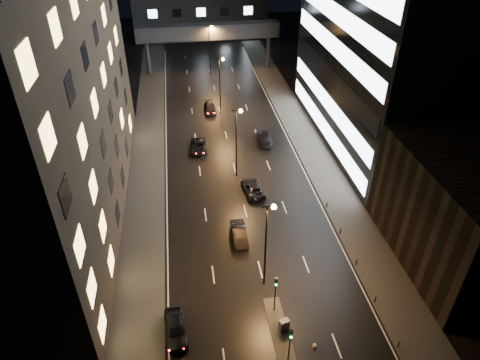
{
  "coord_description": "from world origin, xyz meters",
  "views": [
    {
      "loc": [
        -6.82,
        -21.27,
        33.49
      ],
      "look_at": [
        -0.51,
        21.12,
        4.0
      ],
      "focal_mm": 32.0,
      "sensor_mm": 36.0,
      "label": 1
    }
  ],
  "objects": [
    {
      "name": "streetlight_near",
      "position": [
        0.16,
        8.0,
        6.5
      ],
      "size": [
        1.45,
        0.5,
        10.15
      ],
      "color": "black",
      "rests_on": "ground"
    },
    {
      "name": "building_right_low",
      "position": [
        20.0,
        9.0,
        6.0
      ],
      "size": [
        10.0,
        18.0,
        12.0
      ],
      "primitive_type": "cube",
      "color": "black",
      "rests_on": "ground"
    },
    {
      "name": "traffic_signal_near",
      "position": [
        0.3,
        4.49,
        3.09
      ],
      "size": [
        0.28,
        0.34,
        4.4
      ],
      "color": "black",
      "rests_on": "median_island"
    },
    {
      "name": "median_island",
      "position": [
        0.3,
        2.0,
        0.07
      ],
      "size": [
        1.6,
        8.0,
        0.15
      ],
      "primitive_type": "cube",
      "color": "#383533",
      "rests_on": "ground"
    },
    {
      "name": "car_away_c",
      "position": [
        -4.72,
        35.71,
        0.7
      ],
      "size": [
        2.35,
        5.06,
        1.4
      ],
      "primitive_type": "imported",
      "rotation": [
        0.0,
        0.0,
        -0.01
      ],
      "color": "black",
      "rests_on": "ground"
    },
    {
      "name": "streetlight_mid_b",
      "position": [
        0.16,
        48.0,
        6.5
      ],
      "size": [
        1.45,
        0.5,
        10.15
      ],
      "color": "black",
      "rests_on": "ground"
    },
    {
      "name": "ground",
      "position": [
        0.0,
        40.0,
        0.0
      ],
      "size": [
        160.0,
        160.0,
        0.0
      ],
      "primitive_type": "plane",
      "color": "black",
      "rests_on": "ground"
    },
    {
      "name": "bollard_row",
      "position": [
        10.2,
        6.5,
        0.45
      ],
      "size": [
        0.12,
        25.12,
        0.9
      ],
      "color": "black",
      "rests_on": "ground"
    },
    {
      "name": "car_toward_b",
      "position": [
        5.7,
        36.78,
        0.8
      ],
      "size": [
        2.65,
        5.66,
        1.6
      ],
      "primitive_type": "imported",
      "rotation": [
        0.0,
        0.0,
        3.07
      ],
      "color": "black",
      "rests_on": "ground"
    },
    {
      "name": "utility_cabinet",
      "position": [
        0.7,
        2.22,
        0.8
      ],
      "size": [
        1.0,
        0.78,
        1.29
      ],
      "primitive_type": "cube",
      "rotation": [
        0.0,
        0.0,
        0.3
      ],
      "color": "#4C4C4E",
      "rests_on": "median_island"
    },
    {
      "name": "streetlight_far",
      "position": [
        0.16,
        68.0,
        6.5
      ],
      "size": [
        1.45,
        0.5,
        10.15
      ],
      "color": "black",
      "rests_on": "ground"
    },
    {
      "name": "sidewalk_right",
      "position": [
        12.5,
        35.0,
        0.07
      ],
      "size": [
        5.0,
        110.0,
        0.15
      ],
      "primitive_type": "cube",
      "color": "#383533",
      "rests_on": "ground"
    },
    {
      "name": "skybridge",
      "position": [
        0.0,
        70.0,
        8.34
      ],
      "size": [
        30.0,
        3.0,
        10.0
      ],
      "color": "#333335",
      "rests_on": "ground"
    },
    {
      "name": "car_toward_a",
      "position": [
        1.58,
        23.81,
        0.71
      ],
      "size": [
        2.9,
        5.32,
        1.42
      ],
      "primitive_type": "imported",
      "rotation": [
        0.0,
        0.0,
        3.25
      ],
      "color": "black",
      "rests_on": "ground"
    },
    {
      "name": "streetlight_mid_a",
      "position": [
        0.16,
        28.0,
        6.5
      ],
      "size": [
        1.45,
        0.5,
        10.15
      ],
      "color": "black",
      "rests_on": "ground"
    },
    {
      "name": "building_left",
      "position": [
        -22.5,
        24.0,
        20.0
      ],
      "size": [
        15.0,
        48.0,
        40.0
      ],
      "primitive_type": "cube",
      "color": "#2D2319",
      "rests_on": "ground"
    },
    {
      "name": "sidewalk_left",
      "position": [
        -12.5,
        35.0,
        0.07
      ],
      "size": [
        5.0,
        110.0,
        0.15
      ],
      "primitive_type": "cube",
      "color": "#383533",
      "rests_on": "ground"
    },
    {
      "name": "car_away_a",
      "position": [
        -9.0,
        3.33,
        0.79
      ],
      "size": [
        2.33,
        4.81,
        1.58
      ],
      "primitive_type": "imported",
      "rotation": [
        0.0,
        0.0,
        0.1
      ],
      "color": "black",
      "rests_on": "ground"
    },
    {
      "name": "traffic_signal_far",
      "position": [
        0.3,
        -1.01,
        3.09
      ],
      "size": [
        0.28,
        0.34,
        4.4
      ],
      "color": "black",
      "rests_on": "median_island"
    },
    {
      "name": "cone_b",
      "position": [
        3.0,
        0.17,
        0.26
      ],
      "size": [
        0.46,
        0.46,
        0.52
      ],
      "primitive_type": "cone",
      "rotation": [
        0.0,
        0.0,
        -0.23
      ],
      "color": "orange",
      "rests_on": "ground"
    },
    {
      "name": "car_away_d",
      "position": [
        -1.79,
        49.16,
        0.69
      ],
      "size": [
        2.07,
        4.82,
        1.38
      ],
      "primitive_type": "imported",
      "rotation": [
        0.0,
        0.0,
        0.03
      ],
      "color": "black",
      "rests_on": "ground"
    },
    {
      "name": "car_away_b",
      "position": [
        -1.5,
        15.03,
        0.76
      ],
      "size": [
        1.63,
        4.64,
        1.53
      ],
      "primitive_type": "imported",
      "rotation": [
        0.0,
        0.0,
        -0.0
      ],
      "color": "black",
      "rests_on": "ground"
    }
  ]
}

